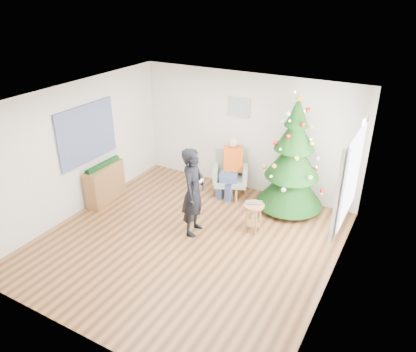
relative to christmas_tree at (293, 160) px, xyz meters
The scene contains 19 objects.
floor 2.62m from the christmas_tree, 120.26° to the right, with size 5.00×5.00×0.00m, color brown.
ceiling 2.81m from the christmas_tree, 120.26° to the right, with size 5.00×5.00×0.00m, color white.
wall_back 1.29m from the christmas_tree, 159.52° to the left, with size 5.00×5.00×0.00m, color silver.
wall_front 4.71m from the christmas_tree, 104.74° to the right, with size 5.00×5.00×0.00m, color silver.
wall_left 4.23m from the christmas_tree, 150.96° to the right, with size 5.00×5.00×0.00m, color silver.
wall_right 2.44m from the christmas_tree, 57.61° to the right, with size 5.00×5.00×0.00m, color silver.
window_panel 1.70m from the christmas_tree, 39.60° to the right, with size 0.04×1.30×1.40m, color white.
curtains 1.68m from the christmas_tree, 40.28° to the right, with size 0.05×1.75×1.50m.
christmas_tree is the anchor object (origin of this frame).
stool 1.43m from the christmas_tree, 105.23° to the right, with size 0.38×0.38×0.57m.
laptop 1.28m from the christmas_tree, 105.23° to the right, with size 0.31×0.20×0.02m, color silver.
armchair 1.54m from the christmas_tree, behind, with size 0.89×0.88×0.98m.
seated_person 1.40m from the christmas_tree, behind, with size 0.52×0.66×1.29m.
standing_man 2.13m from the christmas_tree, 126.82° to the right, with size 0.61×0.40×1.68m, color black.
game_controller 2.03m from the christmas_tree, 122.26° to the right, with size 0.04×0.13×0.04m, color white.
console 3.92m from the christmas_tree, 155.98° to the right, with size 0.30×1.00×0.80m, color brown.
garland 3.87m from the christmas_tree, 155.98° to the right, with size 0.14×0.14×0.90m, color black.
tapestry 4.08m from the christmas_tree, 154.40° to the right, with size 0.03×1.50×1.15m, color black.
framed_picture 1.64m from the christmas_tree, 163.63° to the left, with size 0.52×0.05×0.42m.
Camera 1 is at (3.30, -5.11, 4.28)m, focal length 35.00 mm.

